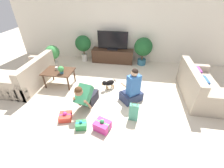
% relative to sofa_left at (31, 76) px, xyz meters
% --- Properties ---
extents(ground_plane, '(16.00, 16.00, 0.00)m').
position_rel_sofa_left_xyz_m(ground_plane, '(2.43, -0.34, -0.29)').
color(ground_plane, beige).
extents(wall_back, '(8.40, 0.06, 2.60)m').
position_rel_sofa_left_xyz_m(wall_back, '(2.43, 2.29, 1.01)').
color(wall_back, silver).
rests_on(wall_back, ground_plane).
extents(sofa_left, '(0.84, 1.72, 0.82)m').
position_rel_sofa_left_xyz_m(sofa_left, '(0.00, 0.00, 0.00)').
color(sofa_left, tan).
rests_on(sofa_left, ground_plane).
extents(sofa_right, '(0.84, 1.72, 0.82)m').
position_rel_sofa_left_xyz_m(sofa_right, '(4.85, 0.18, 0.00)').
color(sofa_right, tan).
rests_on(sofa_right, ground_plane).
extents(coffee_table, '(0.86, 0.61, 0.48)m').
position_rel_sofa_left_xyz_m(coffee_table, '(0.88, 0.11, 0.13)').
color(coffee_table, '#472D1E').
rests_on(coffee_table, ground_plane).
extents(tv_console, '(1.60, 0.45, 0.51)m').
position_rel_sofa_left_xyz_m(tv_console, '(2.21, 2.00, -0.03)').
color(tv_console, '#472D1E').
rests_on(tv_console, ground_plane).
extents(tv, '(1.13, 0.20, 0.70)m').
position_rel_sofa_left_xyz_m(tv, '(2.21, 2.00, 0.54)').
color(tv, black).
rests_on(tv, tv_console).
extents(potted_plant_back_right, '(0.67, 0.67, 1.04)m').
position_rel_sofa_left_xyz_m(potted_plant_back_right, '(3.36, 1.95, 0.38)').
color(potted_plant_back_right, '#336B84').
rests_on(potted_plant_back_right, ground_plane).
extents(potted_plant_back_left, '(0.60, 0.60, 1.02)m').
position_rel_sofa_left_xyz_m(potted_plant_back_left, '(1.07, 1.95, 0.39)').
color(potted_plant_back_left, beige).
rests_on(potted_plant_back_left, ground_plane).
extents(potted_plant_corner_left, '(0.50, 0.50, 0.83)m').
position_rel_sofa_left_xyz_m(potted_plant_corner_left, '(0.15, 1.21, 0.25)').
color(potted_plant_corner_left, beige).
rests_on(potted_plant_corner_left, ground_plane).
extents(person_kneeling, '(0.46, 0.80, 0.77)m').
position_rel_sofa_left_xyz_m(person_kneeling, '(1.98, -0.73, 0.05)').
color(person_kneeling, '#23232D').
rests_on(person_kneeling, ground_plane).
extents(person_sitting, '(0.66, 0.64, 0.97)m').
position_rel_sofa_left_xyz_m(person_sitting, '(3.09, -0.31, 0.05)').
color(person_sitting, '#283351').
rests_on(person_sitting, ground_plane).
extents(dog, '(0.39, 0.32, 0.31)m').
position_rel_sofa_left_xyz_m(dog, '(2.38, 0.11, -0.08)').
color(dog, black).
rests_on(dog, ground_plane).
extents(gift_box_a, '(0.39, 0.36, 0.27)m').
position_rel_sofa_left_xyz_m(gift_box_a, '(2.52, -1.38, -0.18)').
color(gift_box_a, '#CC3389').
rests_on(gift_box_a, ground_plane).
extents(gift_box_b, '(0.33, 0.33, 0.21)m').
position_rel_sofa_left_xyz_m(gift_box_b, '(1.62, -1.23, -0.21)').
color(gift_box_b, red).
rests_on(gift_box_b, ground_plane).
extents(gift_box_c, '(0.26, 0.24, 0.21)m').
position_rel_sofa_left_xyz_m(gift_box_c, '(2.06, -1.42, -0.21)').
color(gift_box_c, '#2D934C').
rests_on(gift_box_c, ground_plane).
extents(gift_bag_a, '(0.21, 0.14, 0.45)m').
position_rel_sofa_left_xyz_m(gift_bag_a, '(3.16, -0.99, -0.07)').
color(gift_bag_a, '#4CA384').
rests_on(gift_bag_a, ground_plane).
extents(mug, '(0.12, 0.08, 0.09)m').
position_rel_sofa_left_xyz_m(mug, '(0.81, 0.18, 0.23)').
color(mug, silver).
rests_on(mug, coffee_table).
extents(tabletop_plant, '(0.17, 0.17, 0.22)m').
position_rel_sofa_left_xyz_m(tabletop_plant, '(1.04, -0.00, 0.31)').
color(tabletop_plant, '#336B84').
rests_on(tabletop_plant, coffee_table).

